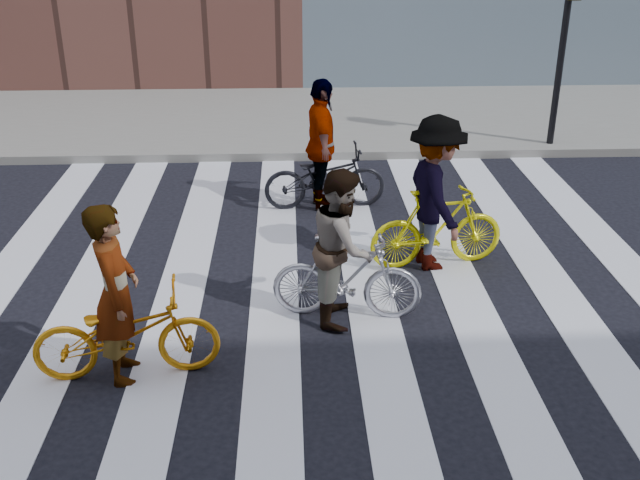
{
  "coord_description": "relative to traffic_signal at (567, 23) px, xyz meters",
  "views": [
    {
      "loc": [
        -0.35,
        -7.55,
        4.18
      ],
      "look_at": [
        -0.01,
        0.3,
        0.61
      ],
      "focal_mm": 42.0,
      "sensor_mm": 36.0,
      "label": 1
    }
  ],
  "objects": [
    {
      "name": "bike_silver_mid",
      "position": [
        -4.15,
        -5.73,
        -1.79
      ],
      "size": [
        1.66,
        0.67,
        0.97
      ],
      "primitive_type": "imported",
      "rotation": [
        0.0,
        0.0,
        1.43
      ],
      "color": "#B3B3BD",
      "rests_on": "ground"
    },
    {
      "name": "rider_left",
      "position": [
        -6.37,
        -6.74,
        -1.39
      ],
      "size": [
        0.49,
        0.69,
        1.77
      ],
      "primitive_type": "imported",
      "rotation": [
        0.0,
        0.0,
        1.68
      ],
      "color": "slate",
      "rests_on": "ground"
    },
    {
      "name": "rider_rear",
      "position": [
        -4.29,
        -2.5,
        -1.32
      ],
      "size": [
        0.56,
        1.16,
        1.93
      ],
      "primitive_type": "imported",
      "rotation": [
        0.0,
        0.0,
        1.65
      ],
      "color": "slate",
      "rests_on": "ground"
    },
    {
      "name": "bike_yellow_right",
      "position": [
        -2.95,
        -4.51,
        -1.77
      ],
      "size": [
        1.75,
        0.74,
        1.02
      ],
      "primitive_type": "imported",
      "rotation": [
        0.0,
        0.0,
        1.73
      ],
      "color": "#F3EC0D",
      "rests_on": "ground"
    },
    {
      "name": "rider_right",
      "position": [
        -3.0,
        -4.51,
        -1.32
      ],
      "size": [
        0.9,
        1.34,
        1.92
      ],
      "primitive_type": "imported",
      "rotation": [
        0.0,
        0.0,
        1.73
      ],
      "color": "slate",
      "rests_on": "ground"
    },
    {
      "name": "traffic_signal",
      "position": [
        0.0,
        0.0,
        0.0
      ],
      "size": [
        0.22,
        0.42,
        3.33
      ],
      "color": "black",
      "rests_on": "ground"
    },
    {
      "name": "bike_yellow_left",
      "position": [
        -6.32,
        -6.74,
        -1.82
      ],
      "size": [
        1.8,
        0.79,
        0.92
      ],
      "primitive_type": "imported",
      "rotation": [
        0.0,
        0.0,
        1.68
      ],
      "color": "orange",
      "rests_on": "ground"
    },
    {
      "name": "sidewalk_far",
      "position": [
        -4.4,
        2.18,
        -2.2
      ],
      "size": [
        100.0,
        5.0,
        0.15
      ],
      "primitive_type": "cube",
      "color": "gray",
      "rests_on": "ground"
    },
    {
      "name": "ground",
      "position": [
        -4.4,
        -5.32,
        -2.28
      ],
      "size": [
        100.0,
        100.0,
        0.0
      ],
      "primitive_type": "plane",
      "color": "black",
      "rests_on": "ground"
    },
    {
      "name": "rider_mid",
      "position": [
        -4.2,
        -5.73,
        -1.43
      ],
      "size": [
        0.75,
        0.91,
        1.71
      ],
      "primitive_type": "imported",
      "rotation": [
        0.0,
        0.0,
        1.43
      ],
      "color": "slate",
      "rests_on": "ground"
    },
    {
      "name": "zebra_crosswalk",
      "position": [
        -4.4,
        -5.32,
        -2.27
      ],
      "size": [
        8.25,
        10.0,
        0.01
      ],
      "color": "silver",
      "rests_on": "ground"
    },
    {
      "name": "bike_dark_rear",
      "position": [
        -4.24,
        -2.5,
        -1.81
      ],
      "size": [
        1.83,
        0.76,
        0.94
      ],
      "primitive_type": "imported",
      "rotation": [
        0.0,
        0.0,
        1.65
      ],
      "color": "black",
      "rests_on": "ground"
    }
  ]
}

